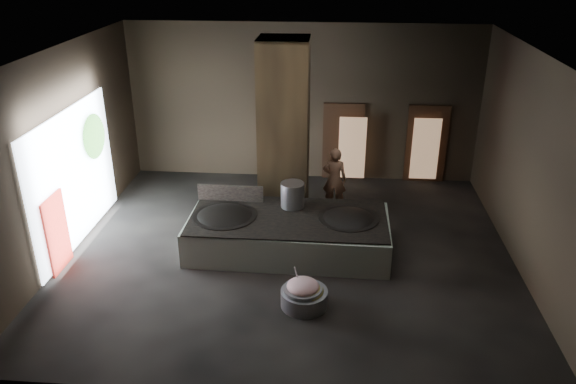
# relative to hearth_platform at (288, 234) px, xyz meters

# --- Properties ---
(floor) EXTENTS (10.00, 9.00, 0.10)m
(floor) POSITION_rel_hearth_platform_xyz_m (0.04, -0.10, -0.44)
(floor) COLOR black
(floor) RESTS_ON ground
(ceiling) EXTENTS (10.00, 9.00, 0.10)m
(ceiling) POSITION_rel_hearth_platform_xyz_m (0.04, -0.10, 4.16)
(ceiling) COLOR black
(ceiling) RESTS_ON back_wall
(back_wall) EXTENTS (10.00, 0.10, 4.50)m
(back_wall) POSITION_rel_hearth_platform_xyz_m (0.04, 4.45, 1.86)
(back_wall) COLOR black
(back_wall) RESTS_ON ground
(front_wall) EXTENTS (10.00, 0.10, 4.50)m
(front_wall) POSITION_rel_hearth_platform_xyz_m (0.04, -4.65, 1.86)
(front_wall) COLOR black
(front_wall) RESTS_ON ground
(left_wall) EXTENTS (0.10, 9.00, 4.50)m
(left_wall) POSITION_rel_hearth_platform_xyz_m (-5.01, -0.10, 1.86)
(left_wall) COLOR black
(left_wall) RESTS_ON ground
(right_wall) EXTENTS (0.10, 9.00, 4.50)m
(right_wall) POSITION_rel_hearth_platform_xyz_m (5.09, -0.10, 1.86)
(right_wall) COLOR black
(right_wall) RESTS_ON ground
(pillar) EXTENTS (1.20, 1.20, 4.50)m
(pillar) POSITION_rel_hearth_platform_xyz_m (-0.26, 1.80, 1.86)
(pillar) COLOR black
(pillar) RESTS_ON ground
(hearth_platform) EXTENTS (4.57, 2.25, 0.79)m
(hearth_platform) POSITION_rel_hearth_platform_xyz_m (0.00, 0.00, 0.00)
(hearth_platform) COLOR silver
(hearth_platform) RESTS_ON ground
(platform_cap) EXTENTS (4.42, 2.12, 0.03)m
(platform_cap) POSITION_rel_hearth_platform_xyz_m (0.00, 0.00, 0.42)
(platform_cap) COLOR black
(platform_cap) RESTS_ON hearth_platform
(wok_left) EXTENTS (1.43, 1.43, 0.39)m
(wok_left) POSITION_rel_hearth_platform_xyz_m (-1.45, -0.05, 0.36)
(wok_left) COLOR black
(wok_left) RESTS_ON hearth_platform
(wok_left_rim) EXTENTS (1.45, 1.45, 0.05)m
(wok_left_rim) POSITION_rel_hearth_platform_xyz_m (-1.45, -0.05, 0.43)
(wok_left_rim) COLOR black
(wok_left_rim) RESTS_ON hearth_platform
(wok_right) EXTENTS (1.33, 1.33, 0.37)m
(wok_right) POSITION_rel_hearth_platform_xyz_m (1.35, 0.05, 0.36)
(wok_right) COLOR black
(wok_right) RESTS_ON hearth_platform
(wok_right_rim) EXTENTS (1.36, 1.36, 0.05)m
(wok_right_rim) POSITION_rel_hearth_platform_xyz_m (1.35, 0.05, 0.43)
(wok_right_rim) COLOR black
(wok_right_rim) RESTS_ON hearth_platform
(stock_pot) EXTENTS (0.55, 0.55, 0.59)m
(stock_pot) POSITION_rel_hearth_platform_xyz_m (0.05, 0.55, 0.74)
(stock_pot) COLOR #A5A6AC
(stock_pot) RESTS_ON hearth_platform
(splash_guard) EXTENTS (1.57, 0.09, 0.39)m
(splash_guard) POSITION_rel_hearth_platform_xyz_m (-1.45, 0.75, 0.64)
(splash_guard) COLOR black
(splash_guard) RESTS_ON hearth_platform
(cook) EXTENTS (0.66, 0.46, 1.70)m
(cook) POSITION_rel_hearth_platform_xyz_m (1.02, 2.21, 0.46)
(cook) COLOR #9D6C50
(cook) RESTS_ON ground
(veg_basin) EXTENTS (1.08, 1.08, 0.34)m
(veg_basin) POSITION_rel_hearth_platform_xyz_m (0.49, -2.15, -0.22)
(veg_basin) COLOR slate
(veg_basin) RESTS_ON ground
(veg_fill) EXTENTS (0.76, 0.76, 0.23)m
(veg_fill) POSITION_rel_hearth_platform_xyz_m (0.49, -2.15, -0.04)
(veg_fill) COLOR olive
(veg_fill) RESTS_ON veg_basin
(ladle) EXTENTS (0.11, 0.36, 0.65)m
(ladle) POSITION_rel_hearth_platform_xyz_m (0.34, -2.00, 0.16)
(ladle) COLOR #A5A6AC
(ladle) RESTS_ON veg_basin
(meat_basin) EXTENTS (0.97, 0.97, 0.42)m
(meat_basin) POSITION_rel_hearth_platform_xyz_m (0.46, -2.16, -0.18)
(meat_basin) COLOR slate
(meat_basin) RESTS_ON ground
(meat_fill) EXTENTS (0.63, 0.63, 0.24)m
(meat_fill) POSITION_rel_hearth_platform_xyz_m (0.46, -2.16, 0.06)
(meat_fill) COLOR #C27481
(meat_fill) RESTS_ON meat_basin
(doorway_near) EXTENTS (1.18, 0.08, 2.38)m
(doorway_near) POSITION_rel_hearth_platform_xyz_m (1.24, 4.35, 0.71)
(doorway_near) COLOR black
(doorway_near) RESTS_ON ground
(doorway_near_glow) EXTENTS (0.78, 0.04, 1.84)m
(doorway_near_glow) POSITION_rel_hearth_platform_xyz_m (1.50, 4.08, 0.66)
(doorway_near_glow) COLOR #8C6647
(doorway_near_glow) RESTS_ON ground
(doorway_far) EXTENTS (1.18, 0.08, 2.38)m
(doorway_far) POSITION_rel_hearth_platform_xyz_m (3.64, 4.35, 0.71)
(doorway_far) COLOR black
(doorway_far) RESTS_ON ground
(doorway_far_glow) EXTENTS (0.77, 0.04, 1.82)m
(doorway_far_glow) POSITION_rel_hearth_platform_xyz_m (3.60, 4.17, 0.66)
(doorway_far_glow) COLOR #8C6647
(doorway_far_glow) RESTS_ON ground
(left_opening) EXTENTS (0.04, 4.20, 3.10)m
(left_opening) POSITION_rel_hearth_platform_xyz_m (-4.91, 0.10, 1.21)
(left_opening) COLOR white
(left_opening) RESTS_ON ground
(pavilion_sliver) EXTENTS (0.05, 0.90, 1.70)m
(pavilion_sliver) POSITION_rel_hearth_platform_xyz_m (-4.84, -1.20, 0.46)
(pavilion_sliver) COLOR maroon
(pavilion_sliver) RESTS_ON ground
(tree_silhouette) EXTENTS (0.28, 1.10, 1.10)m
(tree_silhouette) POSITION_rel_hearth_platform_xyz_m (-4.81, 1.20, 1.81)
(tree_silhouette) COLOR #194714
(tree_silhouette) RESTS_ON left_opening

